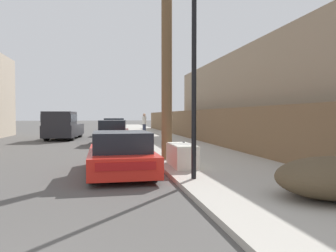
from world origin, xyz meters
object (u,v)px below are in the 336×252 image
at_px(pickup_truck, 63,126).
at_px(brush_pile, 334,178).
at_px(parked_sports_car_red, 121,154).
at_px(car_parked_mid, 113,133).
at_px(discarded_fridge, 182,155).
at_px(pedestrian, 144,123).
at_px(utility_pole, 167,46).
at_px(car_parked_far, 114,127).
at_px(street_lamp, 194,70).

bearing_deg(pickup_truck, brush_pile, 115.95).
bearing_deg(parked_sports_car_red, car_parked_mid, 89.02).
xyz_separation_m(parked_sports_car_red, pickup_truck, (-3.32, 14.30, 0.40)).
bearing_deg(discarded_fridge, pedestrian, 87.44).
bearing_deg(car_parked_mid, parked_sports_car_red, -85.47).
bearing_deg(brush_pile, discarded_fridge, 113.48).
xyz_separation_m(pickup_truck, utility_pole, (5.04, -12.32, 3.15)).
height_order(car_parked_far, street_lamp, street_lamp).
height_order(parked_sports_car_red, pedestrian, pedestrian).
xyz_separation_m(car_parked_mid, pickup_truck, (-3.36, 4.25, 0.31)).
xyz_separation_m(discarded_fridge, street_lamp, (-0.18, -2.02, 2.34)).
relative_size(pickup_truck, pedestrian, 3.19).
bearing_deg(car_parked_mid, car_parked_far, 92.62).
bearing_deg(discarded_fridge, car_parked_far, 95.32).
bearing_deg(street_lamp, pickup_truck, 107.40).
bearing_deg(parked_sports_car_red, street_lamp, -46.06).
bearing_deg(discarded_fridge, utility_pole, 95.80).
distance_m(discarded_fridge, pickup_truck, 14.93).
bearing_deg(brush_pile, pedestrian, 92.48).
height_order(discarded_fridge, pickup_truck, pickup_truck).
relative_size(parked_sports_car_red, brush_pile, 1.87).
distance_m(brush_pile, pedestrian, 22.00).
bearing_deg(pedestrian, discarded_fridge, -93.08).
distance_m(discarded_fridge, car_parked_far, 18.22).
bearing_deg(pedestrian, car_parked_mid, -109.49).
xyz_separation_m(discarded_fridge, car_parked_far, (-1.52, 18.15, 0.21)).
relative_size(car_parked_mid, car_parked_far, 0.94).
distance_m(utility_pole, pedestrian, 16.27).
bearing_deg(pedestrian, brush_pile, -87.52).
relative_size(parked_sports_car_red, pickup_truck, 0.76).
relative_size(car_parked_mid, brush_pile, 1.91).
distance_m(parked_sports_car_red, utility_pole, 4.42).
height_order(car_parked_far, pedestrian, pedestrian).
relative_size(car_parked_mid, street_lamp, 0.94).
bearing_deg(car_parked_far, parked_sports_car_red, -87.75).
height_order(car_parked_far, utility_pole, utility_pole).
bearing_deg(utility_pole, pickup_truck, 112.27).
distance_m(discarded_fridge, car_parked_mid, 9.92).
xyz_separation_m(utility_pole, pedestrian, (1.10, 15.94, -3.10)).
xyz_separation_m(car_parked_mid, utility_pole, (1.68, -8.07, 3.46)).
bearing_deg(street_lamp, utility_pole, 89.58).
relative_size(discarded_fridge, brush_pile, 0.78).
xyz_separation_m(street_lamp, pedestrian, (1.13, 19.63, -1.78)).
bearing_deg(utility_pole, car_parked_mid, 101.78).
distance_m(utility_pole, street_lamp, 3.92).
xyz_separation_m(discarded_fridge, brush_pile, (1.90, -4.37, 0.05)).
distance_m(parked_sports_car_red, street_lamp, 3.29).
height_order(parked_sports_car_red, car_parked_mid, car_parked_mid).
bearing_deg(utility_pole, parked_sports_car_red, -131.05).
bearing_deg(pickup_truck, discarded_fridge, 115.21).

